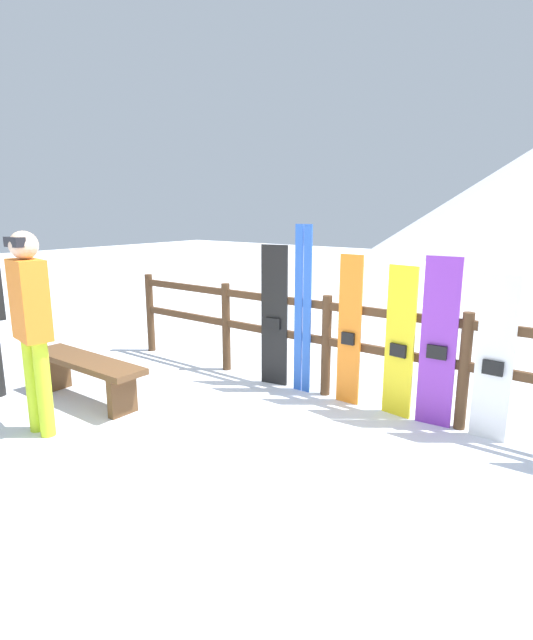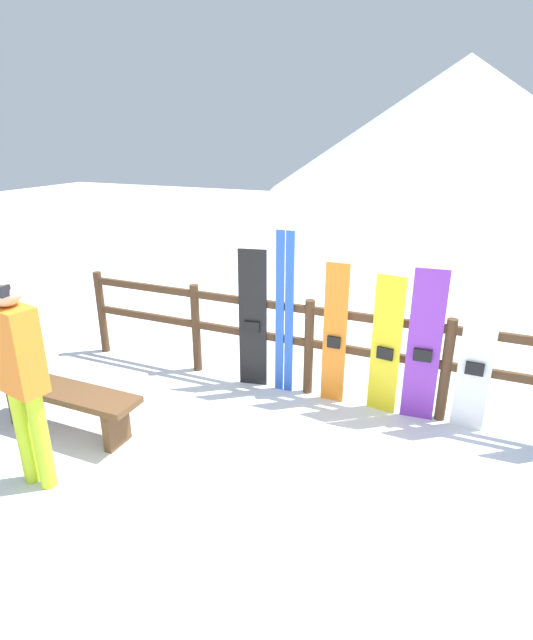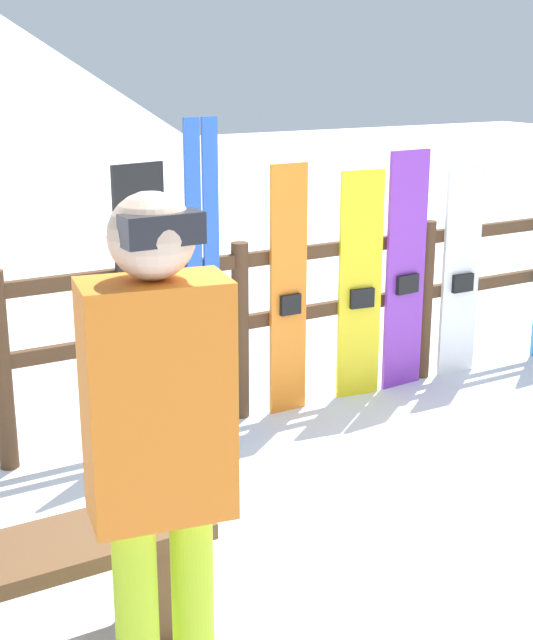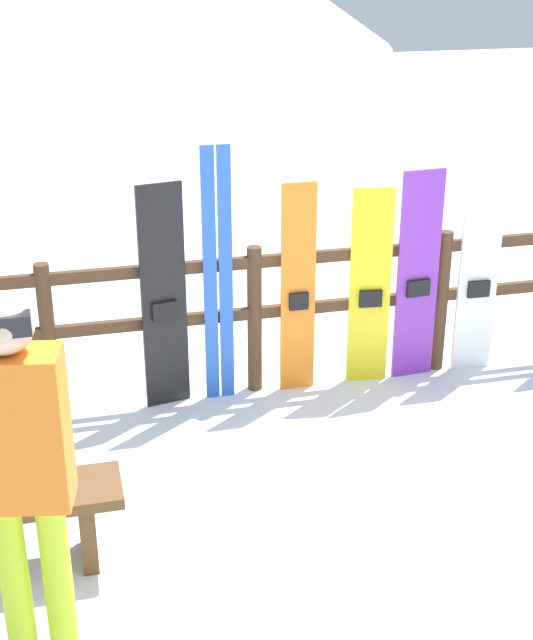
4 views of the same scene
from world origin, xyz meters
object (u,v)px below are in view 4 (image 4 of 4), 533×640
Objects in this scene: snowboard_orange at (298,290)px; snowboard_white at (478,279)px; snowboard_black_stripe at (164,299)px; ski_pair_blue at (218,278)px; snowboard_yellow at (370,288)px; person_orange at (21,462)px; snowboard_purple at (418,277)px.

snowboard_orange is 1.34m from snowboard_white.
snowboard_black_stripe is 1.10× the size of snowboard_white.
ski_pair_blue reaches higher than snowboard_orange.
ski_pair_blue is 1.25× the size of snowboard_white.
snowboard_yellow is at bearing -0.00° from snowboard_black_stripe.
snowboard_black_stripe is (0.87, 2.23, -0.26)m from person_orange.
snowboard_black_stripe is 1.09× the size of snowboard_yellow.
snowboard_orange reaches higher than snowboard_white.
ski_pair_blue is (0.36, 0.00, 0.11)m from snowboard_black_stripe.
snowboard_orange is at bearing 180.00° from snowboard_white.
snowboard_black_stripe reaches higher than snowboard_orange.
snowboard_yellow is 1.01× the size of snowboard_white.
snowboard_black_stripe is at bearing 180.00° from snowboard_purple.
ski_pair_blue is 1.89m from snowboard_white.
snowboard_purple is (1.42, -0.00, -0.12)m from ski_pair_blue.
ski_pair_blue reaches higher than snowboard_white.
snowboard_orange is 0.52m from snowboard_yellow.
ski_pair_blue is 0.57m from snowboard_orange.
snowboard_black_stripe is at bearing -179.47° from ski_pair_blue.
person_orange is at bearing -111.23° from snowboard_black_stripe.
snowboard_black_stripe reaches higher than snowboard_purple.
snowboard_black_stripe reaches higher than snowboard_white.
snowboard_black_stripe is 1.78m from snowboard_purple.
person_orange reaches higher than snowboard_orange.
snowboard_purple is at bearing -0.14° from ski_pair_blue.
ski_pair_blue is at bearing 179.64° from snowboard_orange.
snowboard_white is at bearing -0.01° from snowboard_purple.
snowboard_black_stripe is 1.04× the size of snowboard_orange.
snowboard_black_stripe is at bearing 68.77° from person_orange.
person_orange is 1.24× the size of snowboard_white.
snowboard_black_stripe reaches higher than snowboard_yellow.
snowboard_orange is at bearing 51.40° from person_orange.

